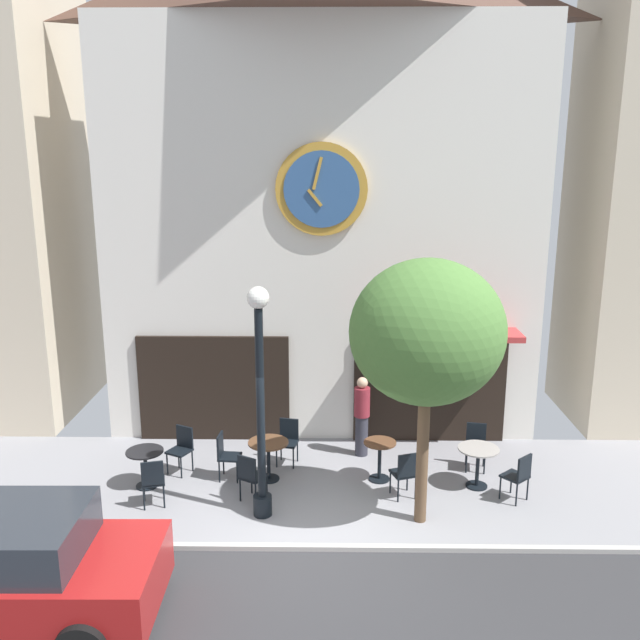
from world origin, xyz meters
The scene contains 17 objects.
ground_plane centered at (0.00, -1.09, -0.02)m, with size 29.37×10.78×0.13m.
clock_building centered at (0.10, 5.70, 5.65)m, with size 9.17×4.23×10.91m.
street_lamp centered at (-0.87, 1.07, 2.03)m, with size 0.36×0.36×3.99m.
street_tree centered at (1.81, 0.93, 3.28)m, with size 2.48×2.23×4.47m.
cafe_table_center_right centered at (-3.13, 2.05, 0.50)m, with size 0.69×0.69×0.72m.
cafe_table_near_door centered at (-0.88, 2.36, 0.57)m, with size 0.76×0.76×0.77m.
cafe_table_center_left centered at (1.22, 2.39, 0.51)m, with size 0.61×0.61×0.77m.
cafe_table_rightmost centered at (3.01, 2.14, 0.56)m, with size 0.76×0.76×0.77m.
cafe_chair_by_entrance centered at (-0.55, 3.10, 0.53)m, with size 0.47×0.47×0.90m.
cafe_chair_corner centered at (-1.70, 2.39, 0.53)m, with size 0.43×0.43×0.90m.
cafe_chair_left_end centered at (-2.59, 2.69, 0.53)m, with size 0.54×0.54×0.90m.
cafe_chair_mid_row centered at (3.14, 2.92, 0.53)m, with size 0.46×0.46×0.90m.
cafe_chair_facing_wall centered at (1.62, 1.68, 0.53)m, with size 0.51×0.51×0.90m.
cafe_chair_curbside centered at (-1.12, 1.52, 0.53)m, with size 0.55×0.55×0.90m.
cafe_chair_right_end centered at (3.62, 1.60, 0.53)m, with size 0.56×0.56×0.90m.
cafe_chair_near_lamp centered at (-2.80, 1.31, 0.53)m, with size 0.49×0.49×0.90m.
pedestrian_maroon centered at (0.93, 3.48, 0.86)m, with size 0.43×0.43×1.67m.
Camera 1 is at (0.26, -9.50, 6.09)m, focal length 38.39 mm.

